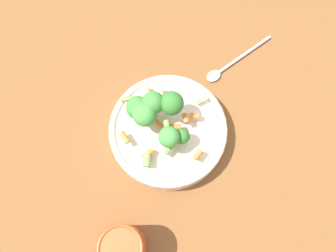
{
  "coord_description": "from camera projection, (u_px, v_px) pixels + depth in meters",
  "views": [
    {
      "loc": [
        -0.2,
        -0.05,
        0.68
      ],
      "look_at": [
        0.0,
        0.0,
        0.06
      ],
      "focal_mm": 35.0,
      "sensor_mm": 36.0,
      "label": 1
    }
  ],
  "objects": [
    {
      "name": "bowl",
      "position": [
        168.0,
        131.0,
        0.69
      ],
      "size": [
        0.24,
        0.24,
        0.05
      ],
      "color": "beige",
      "rests_on": "ground_plane"
    },
    {
      "name": "cup",
      "position": [
        124.0,
        247.0,
        0.59
      ],
      "size": [
        0.08,
        0.08,
        0.1
      ],
      "color": "#CC4C23",
      "rests_on": "ground_plane"
    },
    {
      "name": "spoon",
      "position": [
        228.0,
        66.0,
        0.76
      ],
      "size": [
        0.16,
        0.14,
        0.01
      ],
      "rotation": [
        0.0,
        0.0,
        8.72
      ],
      "color": "silver",
      "rests_on": "ground_plane"
    },
    {
      "name": "pasta_salad",
      "position": [
        156.0,
        115.0,
        0.63
      ],
      "size": [
        0.17,
        0.18,
        0.08
      ],
      "color": "#8CB766",
      "rests_on": "bowl"
    },
    {
      "name": "ground_plane",
      "position": [
        168.0,
        134.0,
        0.71
      ],
      "size": [
        3.0,
        3.0,
        0.0
      ],
      "primitive_type": "plane",
      "color": "brown"
    }
  ]
}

